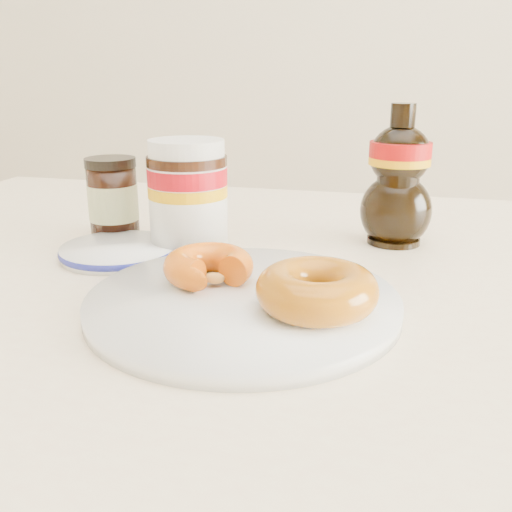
% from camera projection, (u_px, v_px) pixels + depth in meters
% --- Properties ---
extents(dining_table, '(1.40, 0.90, 0.75)m').
position_uv_depth(dining_table, '(339.00, 355.00, 0.61)').
color(dining_table, '#FFECC2').
rests_on(dining_table, ground).
extents(plate, '(0.28, 0.28, 0.01)m').
position_uv_depth(plate, '(243.00, 301.00, 0.52)').
color(plate, white).
rests_on(plate, dining_table).
extents(donut_bitten, '(0.11, 0.11, 0.03)m').
position_uv_depth(donut_bitten, '(209.00, 266.00, 0.54)').
color(donut_bitten, '#C65B0B').
rests_on(donut_bitten, plate).
extents(donut_whole, '(0.11, 0.11, 0.04)m').
position_uv_depth(donut_whole, '(317.00, 290.00, 0.48)').
color(donut_whole, '#A3640A').
rests_on(donut_whole, plate).
extents(nutella_jar, '(0.09, 0.09, 0.13)m').
position_uv_depth(nutella_jar, '(188.00, 192.00, 0.67)').
color(nutella_jar, white).
rests_on(nutella_jar, dining_table).
extents(syrup_bottle, '(0.11, 0.10, 0.17)m').
position_uv_depth(syrup_bottle, '(398.00, 176.00, 0.69)').
color(syrup_bottle, black).
rests_on(syrup_bottle, dining_table).
extents(dark_jar, '(0.06, 0.06, 0.10)m').
position_uv_depth(dark_jar, '(113.00, 199.00, 0.73)').
color(dark_jar, black).
rests_on(dark_jar, dining_table).
extents(blue_rim_saucer, '(0.14, 0.14, 0.01)m').
position_uv_depth(blue_rim_saucer, '(119.00, 250.00, 0.66)').
color(blue_rim_saucer, white).
rests_on(blue_rim_saucer, dining_table).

